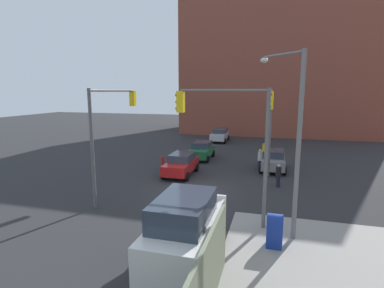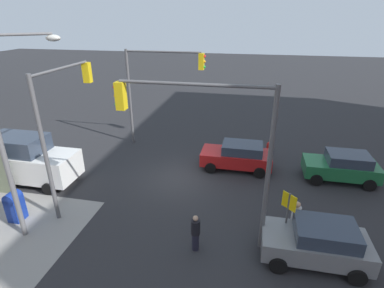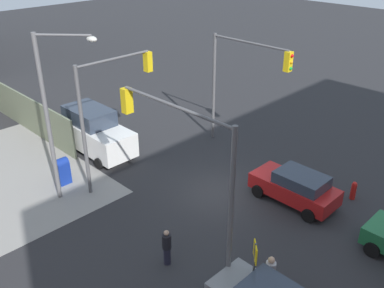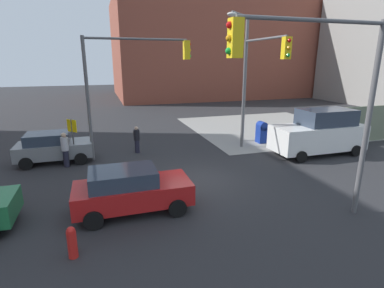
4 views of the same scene
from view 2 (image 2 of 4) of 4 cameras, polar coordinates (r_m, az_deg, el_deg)
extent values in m
plane|color=#28282B|center=(17.00, -2.60, -6.66)|extent=(120.00, 120.00, 0.00)
cylinder|color=#59595B|center=(11.09, 14.29, -5.70)|extent=(0.18, 0.18, 6.50)
cylinder|color=#59595B|center=(10.15, 0.52, 11.29)|extent=(5.38, 0.12, 0.12)
cube|color=yellow|center=(11.10, -13.40, 8.91)|extent=(0.32, 0.36, 1.00)
sphere|color=red|center=(11.11, -14.42, 10.52)|extent=(0.18, 0.18, 0.18)
sphere|color=orange|center=(11.18, -14.25, 8.92)|extent=(0.18, 0.18, 0.18)
sphere|color=green|center=(11.26, -14.09, 7.35)|extent=(0.18, 0.18, 0.18)
cylinder|color=#59595B|center=(21.14, -11.74, 8.50)|extent=(0.18, 0.18, 6.50)
cylinder|color=#59595B|center=(19.72, -5.59, 17.09)|extent=(4.94, 0.12, 0.12)
cube|color=yellow|center=(19.21, 1.81, 15.43)|extent=(0.32, 0.36, 1.00)
sphere|color=red|center=(19.14, 2.37, 16.36)|extent=(0.18, 0.18, 0.18)
sphere|color=orange|center=(19.18, 2.35, 15.41)|extent=(0.18, 0.18, 0.18)
sphere|color=green|center=(19.23, 2.34, 14.46)|extent=(0.18, 0.18, 0.18)
cylinder|color=#59595B|center=(13.80, -26.19, -1.55)|extent=(0.18, 0.18, 6.50)
cylinder|color=#59595B|center=(14.52, -23.67, 13.07)|extent=(0.12, 4.04, 0.12)
cube|color=yellow|center=(16.27, -19.37, 12.72)|extent=(0.36, 0.32, 1.00)
sphere|color=red|center=(16.38, -19.20, 13.94)|extent=(0.18, 0.18, 0.18)
sphere|color=orange|center=(16.43, -19.05, 12.85)|extent=(0.18, 0.18, 0.18)
sphere|color=green|center=(16.48, -18.90, 11.76)|extent=(0.18, 0.18, 0.18)
cylinder|color=slate|center=(13.10, -32.51, -0.59)|extent=(0.20, 0.20, 8.00)
cylinder|color=slate|center=(12.27, -30.84, 17.48)|extent=(1.86, 1.67, 0.10)
ellipsoid|color=silver|center=(12.35, -24.96, 17.85)|extent=(0.56, 0.36, 0.24)
cylinder|color=#4C4C4C|center=(12.51, 17.53, -13.63)|extent=(0.08, 0.08, 2.40)
cube|color=yellow|center=(12.03, 18.02, -10.37)|extent=(0.48, 0.48, 0.64)
cube|color=navy|center=(15.72, -30.54, -10.58)|extent=(0.56, 0.64, 1.15)
cylinder|color=navy|center=(15.44, -30.98, -8.79)|extent=(0.56, 0.64, 0.56)
cylinder|color=red|center=(20.18, 14.30, -1.07)|extent=(0.26, 0.26, 0.80)
sphere|color=red|center=(20.02, 14.42, 0.03)|extent=(0.24, 0.24, 0.24)
cube|color=#B21919|center=(18.01, 8.40, -2.59)|extent=(4.12, 1.80, 0.75)
cube|color=#2D3847|center=(17.73, 9.59, -0.79)|extent=(2.31, 1.58, 0.55)
cylinder|color=black|center=(17.49, 3.53, -4.57)|extent=(0.64, 0.22, 0.64)
cylinder|color=black|center=(19.08, 4.33, -2.09)|extent=(0.64, 0.22, 0.64)
cylinder|color=black|center=(17.38, 12.75, -5.35)|extent=(0.64, 0.22, 0.64)
cylinder|color=black|center=(18.98, 12.75, -2.78)|extent=(0.64, 0.22, 0.64)
cube|color=#1E6638|center=(18.51, 26.34, -4.20)|extent=(3.86, 1.80, 0.75)
cube|color=#2D3847|center=(18.34, 27.63, -2.45)|extent=(2.16, 1.58, 0.55)
cylinder|color=black|center=(17.59, 22.63, -6.34)|extent=(0.64, 0.22, 0.64)
cylinder|color=black|center=(19.15, 21.78, -3.72)|extent=(0.64, 0.22, 0.64)
cylinder|color=black|center=(18.32, 30.72, -6.75)|extent=(0.64, 0.22, 0.64)
cylinder|color=black|center=(19.83, 29.24, -4.21)|extent=(0.64, 0.22, 0.64)
cube|color=slate|center=(12.51, 22.24, -17.34)|extent=(3.82, 1.80, 0.75)
cube|color=#2D3847|center=(12.19, 24.17, -15.01)|extent=(2.14, 1.58, 0.55)
cylinder|color=black|center=(11.89, 16.08, -21.30)|extent=(0.64, 0.22, 0.64)
cylinder|color=black|center=(13.23, 15.65, -15.87)|extent=(0.64, 0.22, 0.64)
cylinder|color=black|center=(12.45, 28.92, -21.32)|extent=(0.64, 0.22, 0.64)
cylinder|color=black|center=(13.75, 26.92, -16.17)|extent=(0.64, 0.22, 0.64)
cube|color=white|center=(18.67, -28.73, -3.34)|extent=(5.40, 2.10, 1.40)
cube|color=#2D3847|center=(18.52, -30.44, 0.01)|extent=(3.02, 1.85, 0.90)
cylinder|color=black|center=(18.63, -21.97, -4.53)|extent=(0.64, 0.22, 0.64)
cylinder|color=black|center=(17.17, -25.69, -7.66)|extent=(0.64, 0.22, 0.64)
cylinder|color=black|center=(20.81, -30.49, -3.23)|extent=(0.64, 0.22, 0.64)
cylinder|color=#B2B2B7|center=(12.90, 19.20, -12.53)|extent=(0.36, 0.36, 0.69)
sphere|color=tan|center=(12.64, 19.48, -10.82)|extent=(0.24, 0.24, 0.24)
cylinder|color=#1E1E2D|center=(13.35, 18.74, -15.27)|extent=(0.28, 0.28, 0.87)
cylinder|color=black|center=(11.83, 0.68, -15.53)|extent=(0.36, 0.36, 0.61)
sphere|color=tan|center=(11.58, 0.69, -13.96)|extent=(0.21, 0.21, 0.21)
cylinder|color=#1E1E2D|center=(12.28, 0.66, -18.04)|extent=(0.28, 0.28, 0.77)
camera|label=1|loc=(23.92, -55.45, 8.30)|focal=28.00mm
camera|label=3|loc=(8.72, 105.59, 17.00)|focal=40.00mm
camera|label=4|loc=(26.49, 12.72, 15.86)|focal=28.00mm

